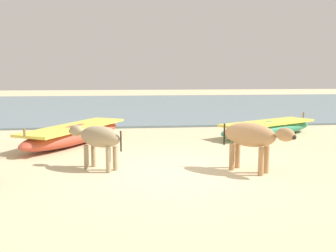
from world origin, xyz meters
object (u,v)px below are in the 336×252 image
fishing_boat_0 (76,134)px  fishing_boat_3 (268,128)px  cow_adult_tan (252,137)px  cow_second_adult_dun (98,138)px

fishing_boat_0 → fishing_boat_3: size_ratio=1.08×
cow_adult_tan → fishing_boat_3: bearing=110.3°
fishing_boat_3 → cow_second_adult_dun: size_ratio=3.15×
fishing_boat_0 → cow_adult_tan: bearing=76.2°
cow_second_adult_dun → fishing_boat_3: bearing=-108.0°
fishing_boat_3 → cow_second_adult_dun: cow_second_adult_dun is taller
fishing_boat_0 → cow_second_adult_dun: cow_second_adult_dun is taller
cow_adult_tan → cow_second_adult_dun: cow_adult_tan is taller
cow_second_adult_dun → cow_adult_tan: bearing=-153.5°
fishing_boat_3 → cow_second_adult_dun: (-5.32, -3.74, 0.42)m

